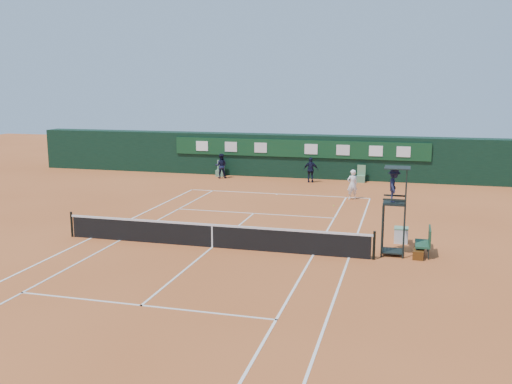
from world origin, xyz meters
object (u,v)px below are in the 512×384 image
player (352,184)px  tennis_net (212,235)px  umpire_chair (395,192)px  player_bench (426,240)px  cooler (401,235)px

player → tennis_net: bearing=38.8°
tennis_net → player: (4.48, 11.43, 0.35)m
tennis_net → player: player is taller
umpire_chair → player: umpire_chair is taller
umpire_chair → player_bench: (1.23, 0.23, -1.86)m
player → player_bench: bearing=80.4°
cooler → player: bearing=108.2°
tennis_net → cooler: size_ratio=20.00×
tennis_net → cooler: bearing=20.2°
cooler → tennis_net: bearing=-159.8°
tennis_net → player: bearing=68.6°
umpire_chair → cooler: bearing=80.8°
tennis_net → player_bench: (8.28, 1.07, 0.09)m
player_bench → cooler: bearing=119.6°
tennis_net → player_bench: same height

